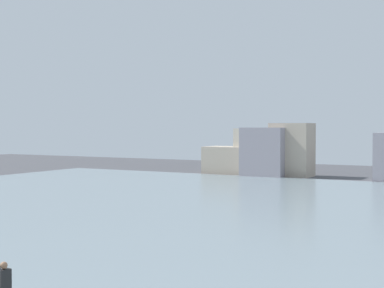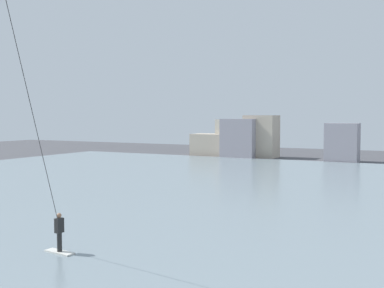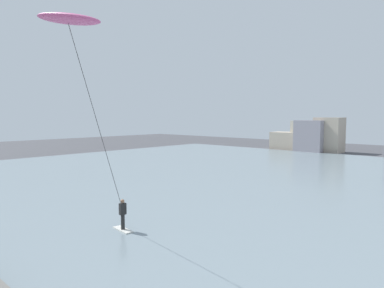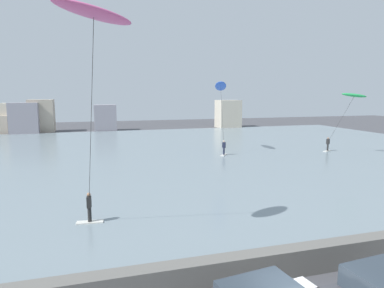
# 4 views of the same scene
# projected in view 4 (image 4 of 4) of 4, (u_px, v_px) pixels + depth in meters

# --- Properties ---
(seawall_barrier) EXTENTS (60.00, 0.70, 1.08)m
(seawall_barrier) POSITION_uv_depth(u_px,v_px,m) (249.00, 267.00, 12.62)
(seawall_barrier) COLOR #66635E
(seawall_barrier) RESTS_ON ground
(water_bay) EXTENTS (84.00, 52.00, 0.10)m
(water_bay) POSITION_uv_depth(u_px,v_px,m) (144.00, 155.00, 38.05)
(water_bay) COLOR gray
(water_bay) RESTS_ON ground
(far_shore_buildings) EXTENTS (47.49, 5.71, 5.81)m
(far_shore_buildings) POSITION_uv_depth(u_px,v_px,m) (88.00, 117.00, 62.32)
(far_shore_buildings) COLOR #B7A893
(far_shore_buildings) RESTS_ON ground
(kitesurfer_blue) EXTENTS (2.43, 5.11, 8.31)m
(kitesurfer_blue) POSITION_uv_depth(u_px,v_px,m) (221.00, 90.00, 39.07)
(kitesurfer_blue) COLOR silver
(kitesurfer_blue) RESTS_ON water_bay
(kitesurfer_green) EXTENTS (2.83, 4.32, 6.95)m
(kitesurfer_green) POSITION_uv_depth(u_px,v_px,m) (350.00, 102.00, 37.43)
(kitesurfer_green) COLOR silver
(kitesurfer_green) RESTS_ON water_bay
(kitesurfer_pink) EXTENTS (3.57, 4.46, 10.61)m
(kitesurfer_pink) POSITION_uv_depth(u_px,v_px,m) (93.00, 34.00, 14.27)
(kitesurfer_pink) COLOR silver
(kitesurfer_pink) RESTS_ON water_bay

